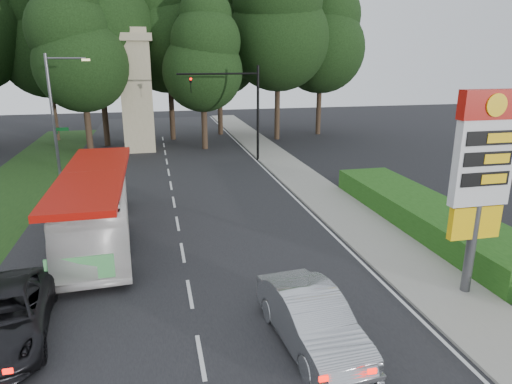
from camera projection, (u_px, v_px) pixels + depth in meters
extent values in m
plane|color=black|center=(203.00, 369.00, 11.82)|extent=(120.00, 120.00, 0.00)
cube|color=black|center=(176.00, 217.00, 23.03)|extent=(14.00, 80.00, 0.02)
cube|color=gray|center=(334.00, 205.00, 24.82)|extent=(3.00, 80.00, 0.12)
cube|color=#193814|center=(6.00, 195.00, 26.63)|extent=(5.00, 50.00, 0.02)
cube|color=#1C4913|center=(426.00, 215.00, 21.56)|extent=(3.00, 14.00, 1.20)
cylinder|color=#59595E|center=(470.00, 250.00, 15.18)|extent=(0.32, 0.32, 3.20)
cube|color=yellow|center=(475.00, 222.00, 14.90)|extent=(1.80, 0.25, 1.10)
cube|color=silver|center=(483.00, 162.00, 14.33)|extent=(2.00, 0.35, 2.80)
cube|color=#AB1009|center=(492.00, 104.00, 13.81)|extent=(2.10, 0.40, 0.90)
cylinder|color=yellow|center=(497.00, 105.00, 13.61)|extent=(0.70, 0.05, 0.70)
cube|color=black|center=(491.00, 138.00, 13.92)|extent=(1.70, 0.04, 0.45)
cube|color=black|center=(488.00, 159.00, 14.11)|extent=(1.70, 0.04, 0.45)
cube|color=black|center=(485.00, 179.00, 14.29)|extent=(1.70, 0.04, 0.45)
cylinder|color=black|center=(258.00, 114.00, 34.71)|extent=(0.20, 0.20, 7.20)
cylinder|color=black|center=(218.00, 74.00, 33.22)|extent=(6.00, 0.14, 0.14)
imported|color=black|center=(191.00, 78.00, 32.87)|extent=(0.18, 0.22, 1.10)
sphere|color=#FF0C05|center=(191.00, 79.00, 32.76)|extent=(0.18, 0.18, 0.18)
cylinder|color=#59595E|center=(53.00, 117.00, 29.72)|extent=(0.20, 0.20, 8.00)
cylinder|color=#59595E|center=(66.00, 58.00, 28.92)|extent=(2.40, 0.12, 0.12)
cube|color=#FFE599|center=(86.00, 60.00, 29.21)|extent=(0.50, 0.22, 0.14)
cube|color=#0C591E|center=(62.00, 129.00, 30.05)|extent=(0.85, 0.04, 0.22)
cube|color=#0C591E|center=(56.00, 133.00, 30.46)|extent=(0.04, 0.85, 0.22)
cube|color=#9B916E|center=(137.00, 98.00, 38.16)|extent=(2.50, 2.50, 9.00)
cube|color=#9B916E|center=(133.00, 37.00, 36.80)|extent=(3.00, 3.00, 0.60)
cube|color=#9B916E|center=(132.00, 31.00, 36.65)|extent=(2.20, 2.20, 0.50)
cylinder|color=#2D2116|center=(54.00, 112.00, 43.52)|extent=(0.50, 0.50, 5.40)
sphere|color=black|center=(47.00, 52.00, 41.94)|extent=(8.40, 8.40, 8.40)
sphere|color=black|center=(42.00, 17.00, 41.09)|extent=(7.20, 7.20, 7.20)
cylinder|color=#2D2116|center=(104.00, 110.00, 40.69)|extent=(0.50, 0.50, 6.48)
sphere|color=black|center=(97.00, 31.00, 38.79)|extent=(10.08, 10.08, 10.08)
cylinder|color=#2D2116|center=(172.00, 109.00, 43.91)|extent=(0.50, 0.50, 5.94)
sphere|color=black|center=(168.00, 42.00, 42.17)|extent=(9.24, 9.24, 9.24)
sphere|color=black|center=(166.00, 4.00, 41.23)|extent=(7.92, 7.92, 7.92)
cylinder|color=#2D2116|center=(220.00, 109.00, 46.94)|extent=(0.50, 0.50, 5.22)
sphere|color=black|center=(219.00, 55.00, 45.41)|extent=(8.12, 8.12, 8.12)
sphere|color=black|center=(218.00, 24.00, 44.59)|extent=(6.96, 6.96, 6.96)
cylinder|color=#2D2116|center=(277.00, 108.00, 44.13)|extent=(0.50, 0.50, 6.12)
sphere|color=black|center=(278.00, 39.00, 42.34)|extent=(9.52, 9.52, 9.52)
sphere|color=black|center=(279.00, 0.00, 41.37)|extent=(8.16, 8.16, 8.16)
cylinder|color=#2D2116|center=(319.00, 107.00, 47.13)|extent=(0.50, 0.50, 5.58)
sphere|color=black|center=(321.00, 49.00, 45.50)|extent=(8.68, 8.68, 8.68)
sphere|color=black|center=(322.00, 16.00, 44.62)|extent=(7.44, 7.44, 7.44)
cylinder|color=#2D2116|center=(88.00, 127.00, 36.99)|extent=(0.50, 0.50, 4.68)
sphere|color=black|center=(82.00, 65.00, 35.63)|extent=(7.28, 7.28, 7.28)
sphere|color=black|center=(78.00, 30.00, 34.89)|extent=(6.24, 6.24, 6.24)
cylinder|color=#2D2116|center=(204.00, 124.00, 39.52)|extent=(0.50, 0.50, 4.32)
sphere|color=black|center=(203.00, 72.00, 38.26)|extent=(6.72, 6.72, 6.72)
sphere|color=black|center=(202.00, 41.00, 37.58)|extent=(5.76, 5.76, 5.76)
sphere|color=black|center=(201.00, 15.00, 37.00)|extent=(4.32, 4.32, 4.32)
imported|color=white|center=(96.00, 206.00, 19.90)|extent=(3.23, 11.11, 3.06)
imported|color=#ACAEB4|center=(312.00, 320.00, 12.63)|extent=(2.14, 4.96, 1.59)
imported|color=black|center=(3.00, 316.00, 12.89)|extent=(2.96, 5.52, 1.47)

